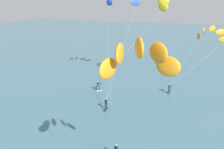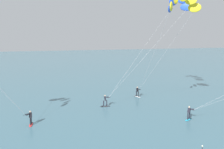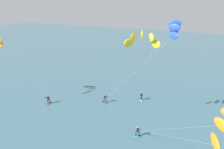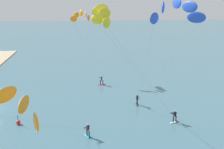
# 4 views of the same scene
# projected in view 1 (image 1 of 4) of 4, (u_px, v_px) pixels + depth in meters

# --- Properties ---
(kitesurfer_nearshore) EXTENTS (13.07, 9.40, 9.85)m
(kitesurfer_nearshore) POSITION_uv_depth(u_px,v_px,m) (211.00, 35.00, 43.07)
(kitesurfer_nearshore) COLOR #23ADD1
(kitesurfer_nearshore) RESTS_ON ground
(kitesurfer_mid_water) EXTENTS (13.11, 5.84, 15.75)m
(kitesurfer_mid_water) POSITION_uv_depth(u_px,v_px,m) (122.00, 2.00, 39.03)
(kitesurfer_mid_water) COLOR #333338
(kitesurfer_mid_water) RESTS_ON ground
(kitesurfer_far_out) EXTENTS (5.19, 11.29, 14.99)m
(kitesurfer_far_out) POSITION_uv_depth(u_px,v_px,m) (159.00, 7.00, 34.79)
(kitesurfer_far_out) COLOR white
(kitesurfer_far_out) RESTS_ON ground
(kitesurfer_downwind) EXTENTS (8.28, 6.34, 12.78)m
(kitesurfer_downwind) POSITION_uv_depth(u_px,v_px,m) (137.00, 67.00, 12.97)
(kitesurfer_downwind) COLOR red
(kitesurfer_downwind) RESTS_ON ground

